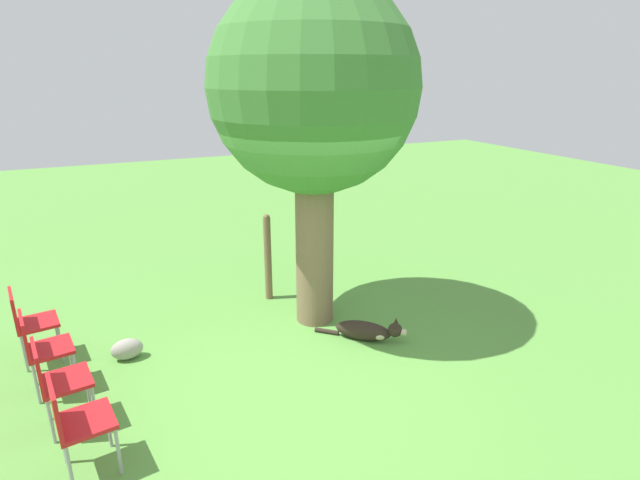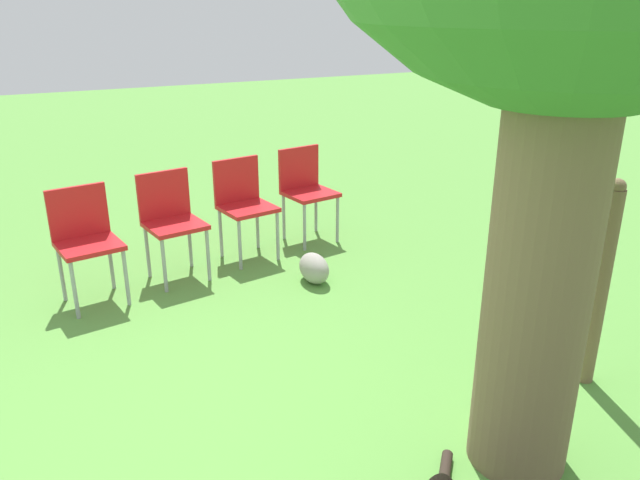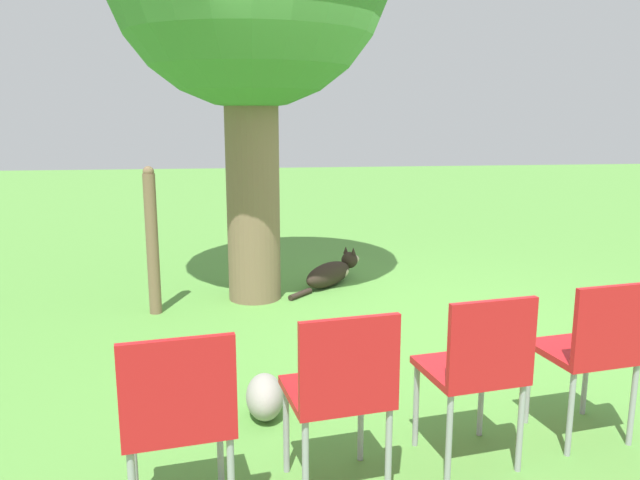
{
  "view_description": "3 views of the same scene",
  "coord_description": "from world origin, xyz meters",
  "px_view_note": "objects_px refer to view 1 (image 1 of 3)",
  "views": [
    {
      "loc": [
        -1.8,
        -4.54,
        3.15
      ],
      "look_at": [
        0.72,
        0.97,
        1.1
      ],
      "focal_mm": 28.0,
      "sensor_mm": 36.0,
      "label": 1
    },
    {
      "loc": [
        2.51,
        -1.08,
        2.18
      ],
      "look_at": [
        -1.14,
        0.72,
        0.62
      ],
      "focal_mm": 35.0,
      "sensor_mm": 36.0,
      "label": 2
    },
    {
      "loc": [
        -5.05,
        1.06,
        1.71
      ],
      "look_at": [
        1.05,
        0.29,
        0.46
      ],
      "focal_mm": 35.0,
      "sensor_mm": 36.0,
      "label": 3
    }
  ],
  "objects_px": {
    "red_chair_1": "(55,378)",
    "red_chair_2": "(40,346)",
    "red_chair_0": "(74,419)",
    "oak_tree": "(314,93)",
    "dog": "(368,331)",
    "fence_post": "(268,257)",
    "red_chair_3": "(28,320)"
  },
  "relations": [
    {
      "from": "fence_post",
      "to": "red_chair_1",
      "type": "xyz_separation_m",
      "value": [
        -2.66,
        -1.87,
        -0.12
      ]
    },
    {
      "from": "red_chair_0",
      "to": "red_chair_3",
      "type": "relative_size",
      "value": 1.0
    },
    {
      "from": "red_chair_2",
      "to": "oak_tree",
      "type": "bearing_deg",
      "value": -3.4
    },
    {
      "from": "fence_post",
      "to": "red_chair_0",
      "type": "height_order",
      "value": "fence_post"
    },
    {
      "from": "red_chair_1",
      "to": "dog",
      "type": "bearing_deg",
      "value": -5.43
    },
    {
      "from": "red_chair_0",
      "to": "red_chair_3",
      "type": "height_order",
      "value": "same"
    },
    {
      "from": "oak_tree",
      "to": "red_chair_0",
      "type": "distance_m",
      "value": 4.08
    },
    {
      "from": "red_chair_1",
      "to": "red_chair_3",
      "type": "height_order",
      "value": "same"
    },
    {
      "from": "dog",
      "to": "fence_post",
      "type": "bearing_deg",
      "value": 155.76
    },
    {
      "from": "dog",
      "to": "red_chair_1",
      "type": "bearing_deg",
      "value": -134.05
    },
    {
      "from": "dog",
      "to": "red_chair_1",
      "type": "height_order",
      "value": "red_chair_1"
    },
    {
      "from": "red_chair_1",
      "to": "red_chair_0",
      "type": "bearing_deg",
      "value": -85.85
    },
    {
      "from": "red_chair_3",
      "to": "fence_post",
      "type": "bearing_deg",
      "value": 0.43
    },
    {
      "from": "red_chair_0",
      "to": "red_chair_1",
      "type": "bearing_deg",
      "value": 94.15
    },
    {
      "from": "dog",
      "to": "fence_post",
      "type": "distance_m",
      "value": 1.88
    },
    {
      "from": "red_chair_1",
      "to": "red_chair_3",
      "type": "xyz_separation_m",
      "value": [
        -0.32,
        1.37,
        0.0
      ]
    },
    {
      "from": "red_chair_2",
      "to": "red_chair_3",
      "type": "bearing_deg",
      "value": 94.15
    },
    {
      "from": "dog",
      "to": "red_chair_2",
      "type": "bearing_deg",
      "value": -145.28
    },
    {
      "from": "red_chair_0",
      "to": "red_chair_2",
      "type": "relative_size",
      "value": 1.0
    },
    {
      "from": "red_chair_0",
      "to": "red_chair_3",
      "type": "xyz_separation_m",
      "value": [
        -0.48,
        2.06,
        0.0
      ]
    },
    {
      "from": "fence_post",
      "to": "dog",
      "type": "bearing_deg",
      "value": -66.66
    },
    {
      "from": "red_chair_1",
      "to": "red_chair_2",
      "type": "xyz_separation_m",
      "value": [
        -0.16,
        0.69,
        0.0
      ]
    },
    {
      "from": "fence_post",
      "to": "red_chair_1",
      "type": "distance_m",
      "value": 3.25
    },
    {
      "from": "fence_post",
      "to": "red_chair_3",
      "type": "height_order",
      "value": "fence_post"
    },
    {
      "from": "oak_tree",
      "to": "red_chair_1",
      "type": "height_order",
      "value": "oak_tree"
    },
    {
      "from": "fence_post",
      "to": "red_chair_3",
      "type": "distance_m",
      "value": 3.02
    },
    {
      "from": "red_chair_1",
      "to": "red_chair_2",
      "type": "relative_size",
      "value": 1.0
    },
    {
      "from": "oak_tree",
      "to": "fence_post",
      "type": "bearing_deg",
      "value": 111.61
    },
    {
      "from": "oak_tree",
      "to": "red_chair_0",
      "type": "height_order",
      "value": "oak_tree"
    },
    {
      "from": "oak_tree",
      "to": "red_chair_3",
      "type": "bearing_deg",
      "value": 173.52
    },
    {
      "from": "red_chair_2",
      "to": "dog",
      "type": "bearing_deg",
      "value": -16.66
    },
    {
      "from": "red_chair_1",
      "to": "red_chair_3",
      "type": "distance_m",
      "value": 1.41
    }
  ]
}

